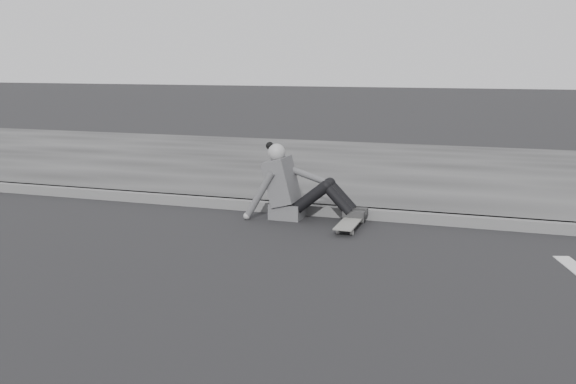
# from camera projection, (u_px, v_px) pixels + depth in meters

# --- Properties ---
(ground) EXTENTS (80.00, 80.00, 0.00)m
(ground) POSITION_uv_depth(u_px,v_px,m) (295.00, 294.00, 5.01)
(ground) COLOR black
(ground) RESTS_ON ground
(curb) EXTENTS (24.00, 0.16, 0.12)m
(curb) POSITION_uv_depth(u_px,v_px,m) (362.00, 213.00, 7.40)
(curb) COLOR #555555
(curb) RESTS_ON ground
(sidewalk) EXTENTS (24.00, 6.00, 0.12)m
(sidewalk) POSITION_uv_depth(u_px,v_px,m) (400.00, 171.00, 10.21)
(sidewalk) COLOR #353535
(sidewalk) RESTS_ON ground
(skateboard) EXTENTS (0.20, 0.78, 0.09)m
(skateboard) POSITION_uv_depth(u_px,v_px,m) (350.00, 222.00, 6.94)
(skateboard) COLOR gray
(skateboard) RESTS_ON ground
(seated_woman) EXTENTS (1.38, 0.46, 0.88)m
(seated_woman) POSITION_uv_depth(u_px,v_px,m) (293.00, 188.00, 7.33)
(seated_woman) COLOR #48484A
(seated_woman) RESTS_ON ground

